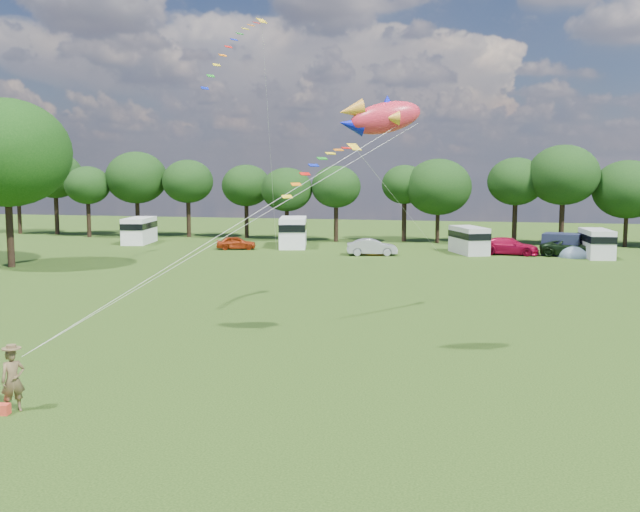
% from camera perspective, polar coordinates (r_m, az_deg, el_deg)
% --- Properties ---
extents(ground_plane, '(180.00, 180.00, 0.00)m').
position_cam_1_polar(ground_plane, '(23.49, -4.57, -12.01)').
color(ground_plane, black).
rests_on(ground_plane, ground).
extents(tree_line, '(102.98, 10.98, 10.27)m').
position_cam_1_polar(tree_line, '(76.18, 12.13, 5.70)').
color(tree_line, black).
rests_on(tree_line, ground).
extents(big_tree, '(10.00, 10.00, 13.28)m').
position_cam_1_polar(big_tree, '(61.47, -23.83, 7.55)').
color(big_tree, black).
rests_on(big_tree, ground).
extents(car_a, '(4.19, 2.64, 1.30)m').
position_cam_1_polar(car_a, '(70.08, -6.73, 1.06)').
color(car_a, '#972D0E').
rests_on(car_a, ground).
extents(car_b, '(4.50, 2.48, 1.50)m').
position_cam_1_polar(car_b, '(64.80, 4.19, 0.71)').
color(car_b, '#93949A').
rests_on(car_b, ground).
extents(car_c, '(5.46, 2.88, 1.56)m').
position_cam_1_polar(car_c, '(67.41, 14.87, 0.76)').
color(car_c, '#A2092D').
rests_on(car_c, ground).
extents(car_d, '(6.00, 3.20, 1.57)m').
position_cam_1_polar(car_d, '(67.77, 19.53, 0.64)').
color(car_d, black).
rests_on(car_d, ground).
extents(campervan_a, '(3.34, 5.91, 2.73)m').
position_cam_1_polar(campervan_a, '(77.86, -14.26, 2.07)').
color(campervan_a, white).
rests_on(campervan_a, ground).
extents(campervan_b, '(3.91, 6.52, 2.99)m').
position_cam_1_polar(campervan_b, '(71.78, -2.16, 2.00)').
color(campervan_b, white).
rests_on(campervan_b, ground).
extents(campervan_c, '(4.04, 5.52, 2.49)m').
position_cam_1_polar(campervan_c, '(67.43, 11.83, 1.32)').
color(campervan_c, '#B7B7B9').
rests_on(campervan_c, ground).
extents(campervan_d, '(2.69, 5.28, 2.49)m').
position_cam_1_polar(campervan_d, '(67.55, 21.24, 1.02)').
color(campervan_d, silver).
rests_on(campervan_d, ground).
extents(tent_orange, '(2.57, 2.82, 2.01)m').
position_cam_1_polar(tent_orange, '(65.97, 4.39, 0.18)').
color(tent_orange, orange).
rests_on(tent_orange, ground).
extents(tent_greyblue, '(2.97, 3.26, 2.21)m').
position_cam_1_polar(tent_greyblue, '(67.39, 19.62, -0.05)').
color(tent_greyblue, slate).
rests_on(tent_greyblue, ground).
extents(awning_navy, '(3.71, 3.28, 1.99)m').
position_cam_1_polar(awning_navy, '(68.33, 18.78, 0.89)').
color(awning_navy, '#191D34').
rests_on(awning_navy, ground).
extents(kite_flyer, '(0.85, 0.87, 2.02)m').
position_cam_1_polar(kite_flyer, '(24.78, -23.35, -9.11)').
color(kite_flyer, brown).
rests_on(kite_flyer, ground).
extents(kite_bag, '(0.53, 0.40, 0.34)m').
position_cam_1_polar(kite_bag, '(24.84, -24.12, -11.13)').
color(kite_bag, red).
rests_on(kite_bag, ground).
extents(fish_kite, '(3.49, 2.00, 1.83)m').
position_cam_1_polar(fish_kite, '(28.34, 4.74, 10.98)').
color(fish_kite, red).
rests_on(fish_kite, ground).
extents(streamer_kite_a, '(3.37, 5.71, 5.80)m').
position_cam_1_polar(streamer_kite_a, '(55.11, -6.54, 16.69)').
color(streamer_kite_a, yellow).
rests_on(streamer_kite_a, ground).
extents(streamer_kite_c, '(3.19, 5.02, 2.82)m').
position_cam_1_polar(streamer_kite_c, '(37.09, 0.65, 7.65)').
color(streamer_kite_c, yellow).
rests_on(streamer_kite_c, ground).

